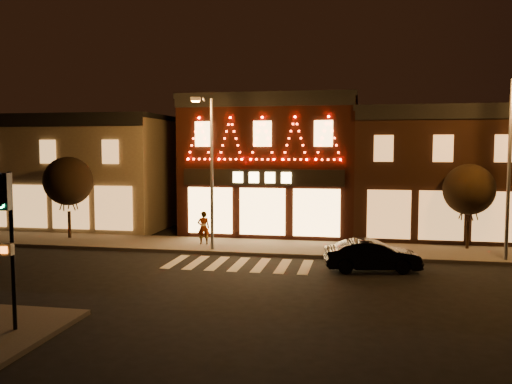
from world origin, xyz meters
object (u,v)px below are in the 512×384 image
(streetlamp_mid, at_px, (209,162))
(pedestrian, at_px, (204,228))
(traffic_signal_near, at_px, (7,220))
(dark_sedan, at_px, (372,256))

(streetlamp_mid, height_order, pedestrian, streetlamp_mid)
(traffic_signal_near, relative_size, streetlamp_mid, 0.59)
(traffic_signal_near, relative_size, pedestrian, 2.53)
(traffic_signal_near, distance_m, streetlamp_mid, 12.86)
(streetlamp_mid, bearing_deg, dark_sedan, -32.04)
(dark_sedan, bearing_deg, pedestrian, 55.59)
(traffic_signal_near, bearing_deg, dark_sedan, 37.85)
(pedestrian, bearing_deg, traffic_signal_near, 65.74)
(dark_sedan, relative_size, pedestrian, 2.30)
(dark_sedan, distance_m, pedestrian, 9.54)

